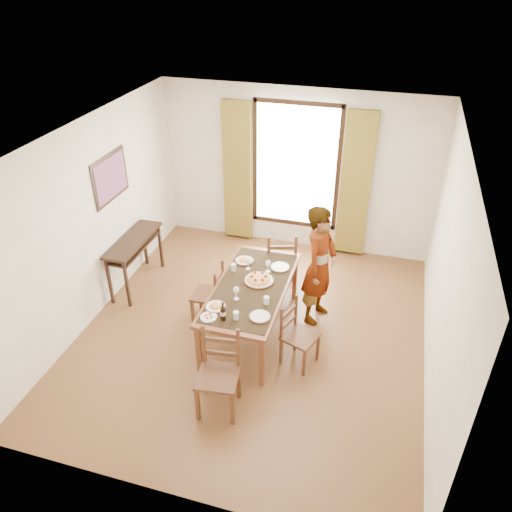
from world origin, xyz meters
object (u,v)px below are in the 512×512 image
(man, at_px, (320,265))
(pasta_platter, at_px, (259,278))
(dining_table, at_px, (251,290))
(console_table, at_px, (134,246))

(man, height_order, pasta_platter, man)
(dining_table, bearing_deg, man, 35.64)
(console_table, relative_size, dining_table, 0.62)
(console_table, bearing_deg, dining_table, -16.48)
(console_table, distance_m, man, 2.79)
(dining_table, height_order, man, man)
(dining_table, relative_size, pasta_platter, 4.81)
(console_table, bearing_deg, pasta_platter, -12.77)
(console_table, bearing_deg, man, -0.64)
(dining_table, bearing_deg, pasta_platter, 62.40)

